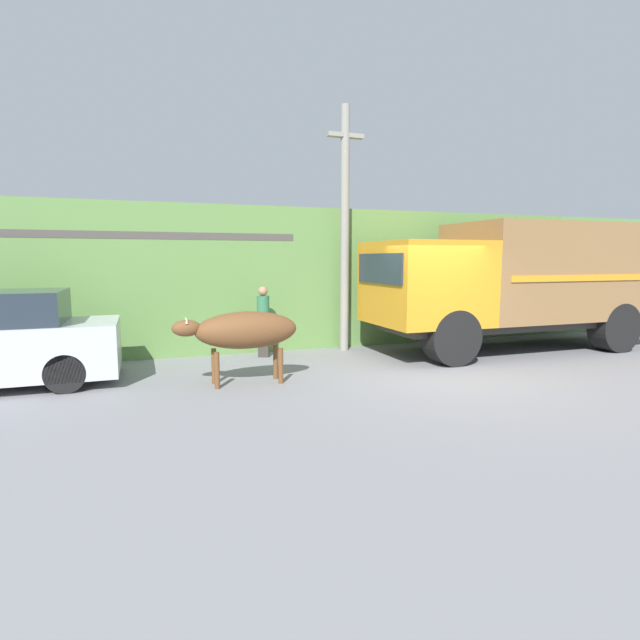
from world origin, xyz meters
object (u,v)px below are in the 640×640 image
at_px(brown_cow, 244,331).
at_px(utility_pole, 345,226).
at_px(cargo_truck, 523,279).
at_px(pedestrian_on_hill, 263,318).

relative_size(brown_cow, utility_pole, 0.38).
height_order(brown_cow, utility_pole, utility_pole).
distance_m(cargo_truck, brown_cow, 7.16).
distance_m(brown_cow, pedestrian_on_hill, 2.49).
bearing_deg(pedestrian_on_hill, utility_pole, -151.52).
bearing_deg(utility_pole, brown_cow, -139.77).
height_order(cargo_truck, brown_cow, cargo_truck).
bearing_deg(cargo_truck, pedestrian_on_hill, 167.53).
bearing_deg(utility_pole, pedestrian_on_hill, -174.69).
bearing_deg(cargo_truck, utility_pole, 159.43).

